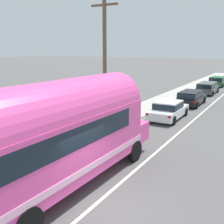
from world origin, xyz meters
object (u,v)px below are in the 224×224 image
Objects in this scene: car_second at (191,97)px; car_fourth at (218,81)px; car_lead at (168,109)px; utility_pole at (105,62)px; painted_bus at (52,133)px; car_third at (207,87)px.

car_second is 15.48m from car_fourth.
car_lead is 1.03× the size of car_fourth.
car_second is at bearing 77.08° from utility_pole.
utility_pole is at bearing -102.92° from car_second.
car_third is (-0.01, 26.29, -1.51)m from painted_bus.
car_third is (2.47, 18.75, -3.63)m from utility_pole.
car_lead is 0.96× the size of car_third.
utility_pole is 12.01m from car_second.
car_second is at bearing 89.78° from painted_bus.
car_fourth is (-0.21, 34.17, -1.51)m from painted_bus.
car_lead is at bearing 90.22° from painted_bus.
car_second is 0.96× the size of car_third.
utility_pole is 1.87× the size of car_lead.
utility_pole is 6.78m from car_lead.
car_second is 1.02× the size of car_fourth.
utility_pole is 19.26m from car_third.
car_fourth is (-0.16, 21.49, 0.06)m from car_lead.
car_second is 7.59m from car_third.
car_third and car_fourth have the same top height.
car_lead is 1.00× the size of car_second.
car_fourth is (2.28, 26.64, -3.63)m from utility_pole.
utility_pole is at bearing -94.89° from car_fourth.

